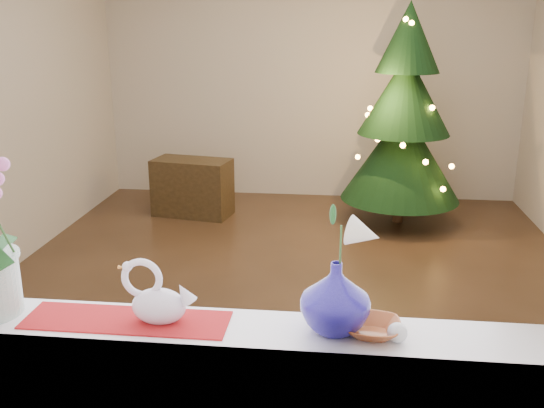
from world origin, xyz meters
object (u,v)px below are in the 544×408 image
(blue_vase, at_px, (336,292))
(amber_dish, at_px, (372,329))
(xmas_tree, at_px, (404,116))
(side_table, at_px, (193,187))
(swan, at_px, (158,293))
(paperweight, at_px, (397,333))

(blue_vase, bearing_deg, amber_dish, -7.79)
(blue_vase, bearing_deg, xmas_tree, 81.49)
(xmas_tree, bearing_deg, side_table, 179.97)
(xmas_tree, bearing_deg, swan, -106.55)
(paperweight, distance_m, xmas_tree, 4.06)
(blue_vase, distance_m, amber_dish, 0.17)
(paperweight, relative_size, side_table, 0.08)
(swan, relative_size, blue_vase, 0.92)
(xmas_tree, relative_size, side_table, 2.72)
(paperweight, bearing_deg, side_table, 112.40)
(swan, relative_size, paperweight, 3.90)
(amber_dish, bearing_deg, blue_vase, 172.21)
(blue_vase, xyz_separation_m, side_table, (-1.47, 3.98, -0.77))
(blue_vase, bearing_deg, swan, -179.07)
(swan, relative_size, xmas_tree, 0.12)
(blue_vase, relative_size, side_table, 0.36)
(xmas_tree, xyz_separation_m, side_table, (-2.06, 0.00, -0.75))
(swan, distance_m, xmas_tree, 4.17)
(blue_vase, distance_m, paperweight, 0.23)
(paperweight, bearing_deg, xmas_tree, 84.37)
(swan, distance_m, blue_vase, 0.59)
(paperweight, bearing_deg, blue_vase, 164.83)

